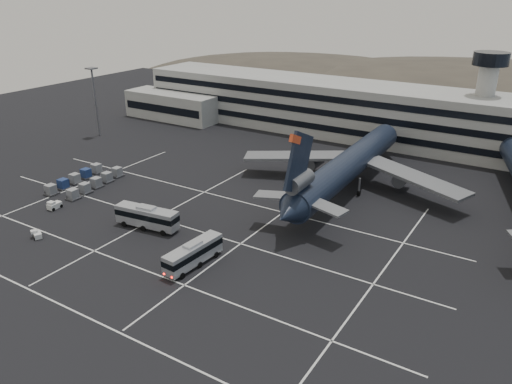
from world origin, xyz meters
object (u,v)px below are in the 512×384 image
Objects in this scene: bus_near at (193,253)px; uld_cluster at (85,181)px; bus_far at (147,216)px; tug_a at (54,205)px; trijet_main at (348,166)px.

bus_near is 40.98m from uld_cluster.
bus_far reaches higher than tug_a.
bus_near is 15.24m from bus_far.
bus_near is at bearing -7.84° from tug_a.
bus_far is 0.70× the size of uld_cluster.
tug_a is (-20.09, -3.32, -1.49)m from bus_far.
uld_cluster is at bearing -152.35° from trijet_main.
tug_a is 0.16× the size of uld_cluster.
bus_far is at bearing -17.56° from uld_cluster.
bus_far is at bearing 163.21° from bus_near.
trijet_main is 56.20m from tug_a.
bus_near reaches higher than tug_a.
bus_far is at bearing 5.07° from tug_a.
tug_a is at bearing 92.02° from bus_far.
tug_a is 11.95m from uld_cluster.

